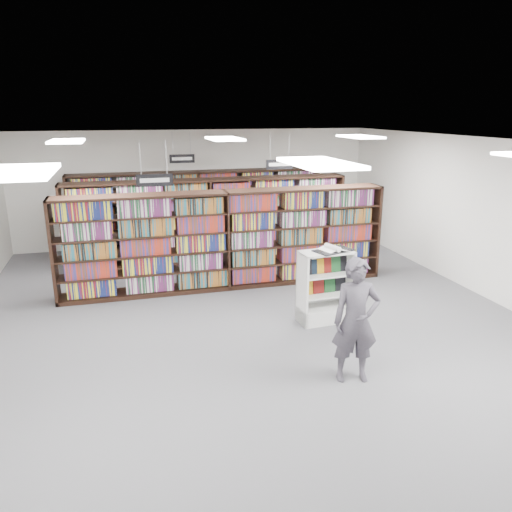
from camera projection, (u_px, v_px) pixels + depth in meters
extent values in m
plane|color=#504F54|center=(250.00, 322.00, 9.08)|extent=(12.00, 12.00, 0.00)
cube|color=white|center=(250.00, 143.00, 8.18)|extent=(10.00, 12.00, 0.10)
cube|color=white|center=(196.00, 187.00, 14.18)|extent=(10.00, 0.10, 3.20)
cube|color=white|center=(496.00, 466.00, 3.08)|extent=(10.00, 0.10, 3.20)
cube|color=white|center=(493.00, 221.00, 9.90)|extent=(0.10, 12.00, 3.20)
cube|color=black|center=(226.00, 240.00, 10.64)|extent=(7.00, 0.60, 2.10)
cube|color=maroon|center=(226.00, 240.00, 10.64)|extent=(6.88, 0.42, 1.98)
cube|color=black|center=(210.00, 221.00, 12.49)|extent=(7.00, 0.60, 2.10)
cube|color=maroon|center=(210.00, 221.00, 12.49)|extent=(6.88, 0.42, 1.98)
cube|color=black|center=(199.00, 208.00, 14.06)|extent=(7.00, 0.60, 2.10)
cube|color=maroon|center=(199.00, 208.00, 14.06)|extent=(6.88, 0.42, 1.98)
cylinder|color=#B2B2B7|center=(140.00, 158.00, 8.75)|extent=(0.01, 0.01, 0.58)
cylinder|color=#B2B2B7|center=(166.00, 157.00, 8.86)|extent=(0.01, 0.01, 0.58)
cube|color=black|center=(155.00, 180.00, 8.92)|extent=(0.65, 0.02, 0.22)
cube|color=white|center=(155.00, 180.00, 8.91)|extent=(0.52, 0.00, 0.08)
cylinder|color=#B2B2B7|center=(270.00, 147.00, 11.36)|extent=(0.01, 0.01, 0.58)
cylinder|color=#B2B2B7|center=(289.00, 146.00, 11.48)|extent=(0.01, 0.01, 0.58)
cube|color=black|center=(280.00, 164.00, 11.53)|extent=(0.65, 0.02, 0.22)
cube|color=white|center=(280.00, 164.00, 11.52)|extent=(0.52, 0.00, 0.08)
cylinder|color=#B2B2B7|center=(172.00, 143.00, 12.70)|extent=(0.01, 0.01, 0.58)
cylinder|color=#B2B2B7|center=(190.00, 143.00, 12.82)|extent=(0.01, 0.01, 0.58)
cube|color=black|center=(182.00, 159.00, 12.87)|extent=(0.65, 0.02, 0.22)
cube|color=white|center=(182.00, 159.00, 12.86)|extent=(0.52, 0.00, 0.08)
cube|color=white|center=(20.00, 172.00, 4.65)|extent=(0.60, 1.20, 0.04)
cube|color=white|center=(319.00, 163.00, 5.42)|extent=(0.60, 1.20, 0.04)
cube|color=white|center=(67.00, 141.00, 9.28)|extent=(0.60, 1.20, 0.04)
cube|color=white|center=(225.00, 139.00, 10.04)|extent=(0.60, 1.20, 0.04)
cube|color=white|center=(360.00, 137.00, 10.81)|extent=(0.60, 1.20, 0.04)
cube|color=silver|center=(324.00, 314.00, 9.11)|extent=(0.97, 0.53, 0.28)
cube|color=silver|center=(302.00, 290.00, 8.83)|extent=(0.07, 0.47, 1.32)
cube|color=silver|center=(348.00, 284.00, 9.10)|extent=(0.07, 0.47, 1.32)
cube|color=silver|center=(320.00, 283.00, 9.17)|extent=(0.95, 0.08, 1.32)
cube|color=silver|center=(327.00, 252.00, 8.78)|extent=(0.97, 0.53, 0.03)
cube|color=silver|center=(325.00, 294.00, 9.00)|extent=(0.89, 0.48, 0.02)
cube|color=silver|center=(326.00, 274.00, 8.90)|extent=(0.89, 0.48, 0.02)
cube|color=black|center=(307.00, 267.00, 8.79)|extent=(0.19, 0.08, 0.29)
cube|color=black|center=(314.00, 266.00, 8.84)|extent=(0.19, 0.08, 0.29)
cube|color=#EFA614|center=(321.00, 266.00, 8.88)|extent=(0.19, 0.08, 0.29)
cube|color=maroon|center=(328.00, 265.00, 8.92)|extent=(0.19, 0.08, 0.29)
cube|color=#185023|center=(335.00, 264.00, 8.97)|extent=(0.19, 0.08, 0.29)
cube|color=black|center=(342.00, 263.00, 9.01)|extent=(0.19, 0.08, 0.29)
cube|color=#EFA614|center=(307.00, 288.00, 8.91)|extent=(0.21, 0.07, 0.27)
cube|color=maroon|center=(318.00, 286.00, 8.98)|extent=(0.21, 0.07, 0.27)
cube|color=#185023|center=(330.00, 285.00, 9.04)|extent=(0.21, 0.07, 0.27)
cube|color=black|center=(340.00, 284.00, 9.11)|extent=(0.21, 0.07, 0.27)
cube|color=black|center=(333.00, 250.00, 8.81)|extent=(0.77, 0.59, 0.02)
cube|color=white|center=(325.00, 250.00, 8.76)|extent=(0.40, 0.44, 0.06)
cube|color=white|center=(342.00, 249.00, 8.85)|extent=(0.40, 0.44, 0.08)
cylinder|color=white|center=(333.00, 248.00, 8.79)|extent=(0.20, 0.36, 0.10)
imported|color=#443F49|center=(356.00, 321.00, 6.93)|extent=(0.73, 0.56, 1.80)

